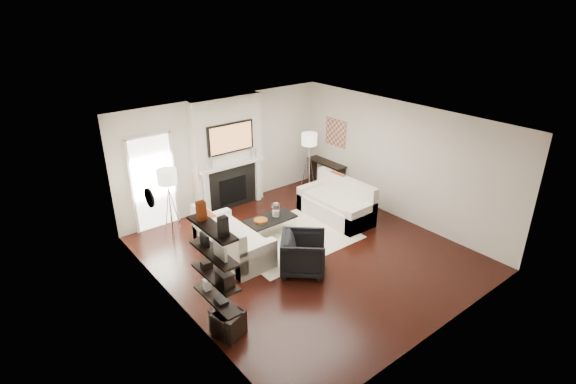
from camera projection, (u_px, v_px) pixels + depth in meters
room_envelope at (308, 192)px, 8.55m from camera, size 6.00×6.00×6.00m
chimney_breast at (228, 154)px, 10.60m from camera, size 1.80×0.25×2.70m
fireplace_surround at (233, 188)px, 10.85m from camera, size 1.30×0.02×1.04m
firebox at (233, 190)px, 10.87m from camera, size 0.75×0.02×0.65m
mantel_pilaster_l at (207, 195)px, 10.40m from camera, size 0.12×0.08×1.10m
mantel_pilaster_r at (258, 180)px, 11.22m from camera, size 0.12×0.08×1.10m
mantel_shelf at (233, 165)px, 10.57m from camera, size 1.70×0.18×0.07m
tv_body at (231, 138)px, 10.31m from camera, size 1.20×0.06×0.70m
tv_screen at (231, 138)px, 10.29m from camera, size 1.10×0.00×0.62m
candlestick_l_tall at (211, 163)px, 10.18m from camera, size 0.04×0.04×0.30m
candlestick_l_short at (206, 165)px, 10.12m from camera, size 0.04×0.04×0.24m
candlestick_r_tall at (251, 153)px, 10.81m from camera, size 0.04×0.04×0.30m
candlestick_r_short at (256, 153)px, 10.90m from camera, size 0.04×0.04×0.24m
hallway_panel at (153, 183)px, 9.74m from camera, size 0.90×0.02×2.10m
door_trim_l at (132, 189)px, 9.46m from camera, size 0.06×0.06×2.16m
door_trim_r at (174, 178)px, 10.00m from camera, size 0.06×0.06×2.16m
door_trim_top at (147, 135)px, 9.29m from camera, size 1.02×0.06×0.06m
rug at (291, 238)px, 9.66m from camera, size 2.60×2.00×0.01m
loveseat_left_base at (234, 246)px, 8.96m from camera, size 0.85×1.80×0.42m
loveseat_left_back at (218, 237)px, 8.64m from camera, size 0.18×1.80×0.80m
loveseat_left_arm_n at (257, 259)px, 8.34m from camera, size 0.85×0.18×0.60m
loveseat_left_arm_s at (213, 227)px, 9.50m from camera, size 0.85×0.18×0.60m
loveseat_left_cushion at (235, 234)px, 8.88m from camera, size 0.63×1.44×0.10m
pillow_left_orange at (209, 222)px, 8.77m from camera, size 0.10×0.42×0.42m
pillow_left_charcoal at (226, 235)px, 8.34m from camera, size 0.10×0.40×0.40m
loveseat_right_base at (335, 210)px, 10.45m from camera, size 0.85×1.80×0.42m
loveseat_right_back at (346, 194)px, 10.51m from camera, size 0.18×1.80×0.80m
loveseat_right_arm_n at (361, 219)px, 9.84m from camera, size 0.85×0.18×0.60m
loveseat_right_arm_s at (312, 195)px, 10.99m from camera, size 0.85×0.18×0.60m
loveseat_right_cushion at (334, 200)px, 10.31m from camera, size 0.63×1.44×0.10m
pillow_right_orange at (337, 182)px, 10.64m from camera, size 0.10×0.42×0.42m
pillow_right_charcoal at (356, 190)px, 10.22m from camera, size 0.10×0.40×0.40m
coffee_table at (270, 219)px, 9.61m from camera, size 1.10×0.55×0.04m
coffee_leg_nw at (257, 239)px, 9.25m from camera, size 0.02×0.02×0.38m
coffee_leg_ne at (295, 225)px, 9.82m from camera, size 0.02×0.02×0.38m
coffee_leg_sw at (245, 231)px, 9.56m from camera, size 0.02×0.02×0.38m
coffee_leg_se at (282, 217)px, 10.13m from camera, size 0.02×0.02×0.38m
hurricane_glass at (276, 210)px, 9.63m from camera, size 0.17×0.17×0.30m
hurricane_candle at (276, 213)px, 9.65m from camera, size 0.10×0.10×0.15m
copper_bowl at (261, 221)px, 9.44m from camera, size 0.29×0.29×0.05m
armchair at (303, 252)px, 8.37m from camera, size 1.10×1.10×0.83m
lamp_left_post at (171, 214)px, 9.37m from camera, size 0.02×0.02×1.20m
lamp_left_shade at (167, 177)px, 9.02m from camera, size 0.40×0.40×0.30m
lamp_left_leg_a at (176, 213)px, 9.43m from camera, size 0.25×0.02×1.23m
lamp_left_leg_b at (167, 213)px, 9.40m from camera, size 0.14×0.22×1.23m
lamp_left_leg_c at (171, 217)px, 9.27m from camera, size 0.14×0.22×1.23m
lamp_right_post at (309, 171)px, 11.67m from camera, size 0.02×0.02×1.20m
lamp_right_shade at (309, 139)px, 11.32m from camera, size 0.40×0.40×0.30m
lamp_right_leg_a at (312, 170)px, 11.73m from camera, size 0.25×0.02×1.23m
lamp_right_leg_b at (305, 170)px, 11.70m from camera, size 0.14×0.22×1.23m
lamp_right_leg_c at (310, 172)px, 11.57m from camera, size 0.14×0.22×1.23m
console_top at (326, 163)px, 11.83m from camera, size 0.35×1.20×0.04m
console_leg_n at (340, 182)px, 11.59m from camera, size 0.30×0.04×0.71m
console_leg_s at (312, 170)px, 12.38m from camera, size 0.30×0.04×0.71m
wall_art at (336, 133)px, 11.49m from camera, size 0.03×0.70×0.70m
shelf_bottom at (217, 300)px, 6.61m from camera, size 0.25×1.00×0.03m
shelf_lower at (215, 277)px, 6.45m from camera, size 0.25×1.00×0.04m
shelf_upper at (214, 253)px, 6.28m from camera, size 0.25×1.00×0.04m
shelf_top at (212, 228)px, 6.12m from camera, size 0.25×1.00×0.04m
decor_magfile_a at (223, 227)px, 5.83m from camera, size 0.12×0.10×0.28m
decor_magfile_b at (201, 211)px, 6.25m from camera, size 0.12×0.10×0.28m
decor_frame_a at (220, 251)px, 6.09m from camera, size 0.04×0.30×0.22m
decor_frame_b at (204, 240)px, 6.41m from camera, size 0.04×0.22×0.18m
decor_wine_rack at (225, 279)px, 6.20m from camera, size 0.18×0.25×0.20m
decor_box_small at (207, 265)px, 6.59m from camera, size 0.15×0.12×0.12m
decor_books at (221, 301)px, 6.51m from camera, size 0.14×0.20×0.05m
decor_box_tall at (207, 284)px, 6.77m from camera, size 0.10×0.10×0.18m
clock_rim at (149, 198)px, 7.49m from camera, size 0.04×0.34×0.34m
clock_face at (151, 197)px, 7.51m from camera, size 0.01×0.29×0.29m
ottoman_near at (227, 321)px, 6.92m from camera, size 0.43×0.43×0.40m
ottoman_far at (229, 323)px, 6.87m from camera, size 0.51×0.51×0.40m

